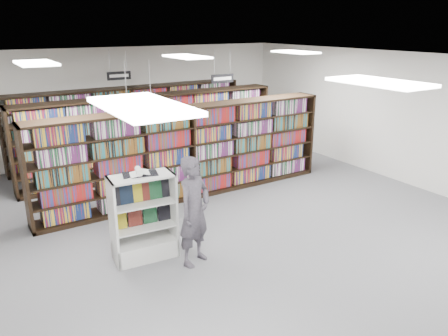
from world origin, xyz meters
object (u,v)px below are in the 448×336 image
bookshelf_row_near (189,152)px  endcap_display (144,230)px  open_book (139,173)px  shopper (194,211)px

bookshelf_row_near → endcap_display: (-1.97, -2.06, -0.55)m
bookshelf_row_near → open_book: 2.87m
open_book → shopper: size_ratio=0.34×
bookshelf_row_near → shopper: size_ratio=3.78×
endcap_display → open_book: 1.02m
bookshelf_row_near → open_book: size_ratio=11.24×
endcap_display → shopper: (0.65, -0.64, 0.43)m
open_book → shopper: shopper is taller
bookshelf_row_near → shopper: bookshelf_row_near is taller
bookshelf_row_near → endcap_display: bearing=-133.6°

